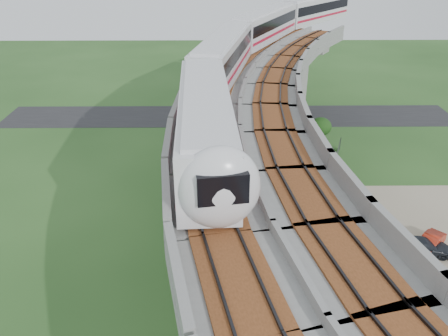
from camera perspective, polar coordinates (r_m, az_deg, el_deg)
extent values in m
plane|color=#254A1D|center=(33.00, 1.88, -12.12)|extent=(160.00, 160.00, 0.00)
cube|color=gray|center=(34.98, 26.24, -12.85)|extent=(18.00, 26.00, 0.04)
cube|color=#232326|center=(59.22, 0.74, 6.81)|extent=(60.00, 8.00, 0.03)
cube|color=#99968E|center=(60.47, 9.56, 11.07)|extent=(2.86, 2.93, 8.40)
cube|color=#99968E|center=(59.31, 9.93, 15.51)|extent=(7.21, 5.74, 1.20)
cube|color=#99968E|center=(39.60, 2.70, 2.37)|extent=(2.35, 2.51, 8.40)
cube|color=#99968E|center=(37.80, 2.86, 8.96)|extent=(7.31, 3.58, 1.20)
cube|color=#99968E|center=(22.65, 5.62, -20.81)|extent=(2.35, 2.51, 8.40)
cube|color=#99968E|center=(19.33, 6.28, -11.33)|extent=(7.31, 3.58, 1.20)
cube|color=gray|center=(53.56, 7.77, 15.47)|extent=(16.42, 20.91, 0.80)
cube|color=gray|center=(54.84, 3.39, 16.91)|extent=(8.66, 17.08, 1.00)
cube|color=gray|center=(52.24, 12.47, 15.79)|extent=(8.66, 17.08, 1.00)
cube|color=brown|center=(54.17, 5.51, 16.23)|extent=(10.68, 18.08, 0.12)
cube|color=black|center=(54.15, 5.52, 16.35)|extent=(9.69, 17.59, 0.12)
cube|color=brown|center=(52.84, 10.14, 15.65)|extent=(10.68, 18.08, 0.12)
cube|color=black|center=(52.82, 10.15, 15.77)|extent=(9.69, 17.59, 0.12)
cube|color=gray|center=(36.25, 2.67, 9.80)|extent=(11.77, 20.03, 0.80)
cube|color=gray|center=(36.62, -4.14, 11.42)|extent=(3.22, 18.71, 1.00)
cube|color=gray|center=(35.85, 9.68, 10.74)|extent=(3.22, 18.71, 1.00)
cube|color=brown|center=(36.38, -0.82, 10.65)|extent=(5.44, 19.05, 0.12)
cube|color=black|center=(36.34, -0.82, 10.83)|extent=(4.35, 18.88, 0.12)
cube|color=brown|center=(35.98, 6.23, 10.30)|extent=(5.44, 19.05, 0.12)
cube|color=black|center=(35.95, 6.24, 10.48)|extent=(4.35, 18.88, 0.12)
cube|color=gray|center=(19.74, 5.41, -6.73)|extent=(11.77, 20.03, 0.80)
cube|color=gray|center=(18.73, -7.38, -5.64)|extent=(3.22, 18.71, 1.00)
cube|color=gray|center=(20.67, 17.16, -3.31)|extent=(3.22, 18.71, 1.00)
cube|color=brown|center=(19.11, -0.98, -6.23)|extent=(5.44, 19.05, 0.12)
cube|color=black|center=(19.04, -0.98, -5.93)|extent=(4.35, 18.88, 0.12)
cube|color=brown|center=(20.11, 11.57, -4.97)|extent=(5.44, 19.05, 0.12)
cube|color=black|center=(20.04, 11.61, -4.68)|extent=(4.35, 18.88, 0.12)
cube|color=silver|center=(23.87, -2.48, 5.82)|extent=(3.46, 15.12, 3.20)
cube|color=silver|center=(23.29, -2.57, 9.71)|extent=(2.89, 14.34, 0.22)
cube|color=black|center=(23.70, -2.51, 6.83)|extent=(3.49, 14.52, 1.15)
cube|color=#B9122C|center=(24.16, -2.45, 4.17)|extent=(3.49, 14.52, 0.30)
cube|color=black|center=(24.45, -2.42, 2.65)|extent=(2.55, 12.83, 0.28)
cube|color=silver|center=(38.69, -0.05, 14.42)|extent=(5.62, 15.24, 3.20)
cube|color=silver|center=(38.33, -0.05, 16.90)|extent=(4.94, 14.40, 0.22)
cube|color=black|center=(38.59, -0.05, 15.08)|extent=(5.56, 14.66, 1.15)
cube|color=#B9122C|center=(38.87, -0.05, 13.35)|extent=(5.56, 14.66, 0.30)
cube|color=black|center=(39.05, -0.05, 12.34)|extent=(4.39, 12.87, 0.28)
cube|color=silver|center=(53.41, 5.41, 18.01)|extent=(8.96, 14.68, 3.20)
cube|color=silver|center=(53.16, 5.50, 19.82)|extent=(8.15, 13.77, 0.22)
cube|color=black|center=(53.34, 5.43, 18.49)|extent=(8.75, 14.17, 1.15)
cube|color=#B9122C|center=(53.54, 5.37, 17.22)|extent=(8.75, 14.17, 0.30)
cube|color=black|center=(53.67, 5.34, 16.47)|extent=(7.26, 12.31, 0.28)
cube|color=silver|center=(67.47, 11.92, 19.59)|extent=(11.74, 13.20, 3.20)
cube|color=black|center=(67.41, 11.96, 19.96)|extent=(11.40, 12.78, 1.15)
cube|color=#B9122C|center=(67.58, 11.86, 18.96)|extent=(11.40, 12.78, 0.30)
cube|color=black|center=(67.68, 11.80, 18.37)|extent=(9.68, 10.97, 0.28)
ellipsoid|color=silver|center=(17.29, -0.55, -2.63)|extent=(3.59, 2.35, 3.64)
cylinder|color=#2D382D|center=(50.88, 14.96, 3.11)|extent=(0.08, 0.08, 1.50)
cube|color=#2D382D|center=(48.63, 14.62, 1.98)|extent=(1.69, 4.77, 1.40)
cylinder|color=#2D382D|center=(46.40, 14.39, 0.72)|extent=(0.08, 0.08, 1.50)
cube|color=#2D382D|center=(44.19, 14.29, -0.69)|extent=(1.23, 4.91, 1.40)
cylinder|color=#2D382D|center=(42.02, 14.35, -2.26)|extent=(0.08, 0.08, 1.50)
cube|color=#2D382D|center=(39.90, 14.58, -4.01)|extent=(0.75, 4.99, 1.40)
cylinder|color=#2D382D|center=(37.83, 15.01, -5.96)|extent=(0.08, 0.08, 1.50)
cube|color=#2D382D|center=(35.84, 15.68, -8.14)|extent=(0.27, 5.04, 1.40)
cylinder|color=#2D382D|center=(33.94, 16.64, -10.57)|extent=(0.08, 0.08, 1.50)
cube|color=#2D382D|center=(32.16, 17.94, -13.25)|extent=(0.27, 5.04, 1.40)
cylinder|color=#2D382D|center=(30.52, 19.63, -16.21)|extent=(0.08, 0.08, 1.50)
cube|color=#2D382D|center=(29.04, 21.78, -19.42)|extent=(0.75, 4.99, 1.40)
cylinder|color=#382314|center=(52.32, 12.37, 3.94)|extent=(0.18, 0.18, 1.22)
ellipsoid|color=#163C13|center=(51.80, 12.51, 5.31)|extent=(2.48, 2.48, 2.11)
cylinder|color=#382314|center=(45.64, 12.29, 0.31)|extent=(0.18, 0.18, 1.23)
ellipsoid|color=#163C13|center=(45.05, 12.46, 1.83)|extent=(2.46, 2.46, 2.09)
cylinder|color=#382314|center=(37.19, 11.98, -6.03)|extent=(0.18, 0.18, 1.69)
ellipsoid|color=#163C13|center=(36.41, 12.20, -4.13)|extent=(2.03, 2.03, 1.72)
cylinder|color=#382314|center=(29.59, 16.50, -17.67)|extent=(0.18, 0.18, 1.21)
ellipsoid|color=#163C13|center=(28.58, 16.90, -15.57)|extent=(2.91, 2.91, 2.47)
imported|color=#9F200E|center=(37.20, 25.27, -8.82)|extent=(3.36, 3.34, 1.16)
imported|color=black|center=(36.48, 24.44, -9.29)|extent=(4.49, 2.19, 1.26)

